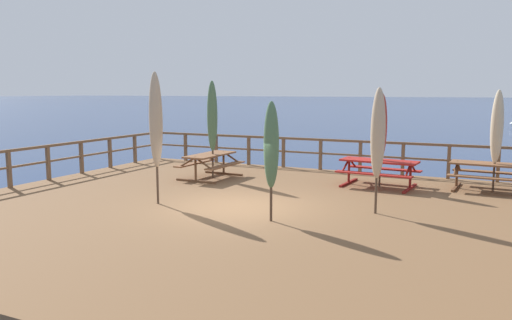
{
  "coord_description": "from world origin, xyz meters",
  "views": [
    {
      "loc": [
        5.28,
        -10.21,
        3.56
      ],
      "look_at": [
        0.0,
        0.95,
        1.85
      ],
      "focal_mm": 34.88,
      "sensor_mm": 36.0,
      "label": 1
    }
  ],
  "objects": [
    {
      "name": "ground_plane",
      "position": [
        0.0,
        0.0,
        0.0
      ],
      "size": [
        600.0,
        600.0,
        0.0
      ],
      "primitive_type": "plane",
      "color": "navy"
    },
    {
      "name": "wooden_deck",
      "position": [
        0.0,
        0.0,
        0.42
      ],
      "size": [
        14.18,
        12.66,
        0.85
      ],
      "primitive_type": "cube",
      "color": "brown",
      "rests_on": "ground"
    },
    {
      "name": "railing_waterside_far",
      "position": [
        0.0,
        6.18,
        1.58
      ],
      "size": [
        13.98,
        0.1,
        1.09
      ],
      "color": "brown",
      "rests_on": "wooden_deck"
    },
    {
      "name": "railing_side_left",
      "position": [
        -6.94,
        -0.0,
        1.58
      ],
      "size": [
        0.1,
        12.46,
        1.09
      ],
      "color": "brown",
      "rests_on": "wooden_deck"
    },
    {
      "name": "picnic_table_mid_centre",
      "position": [
        -2.62,
        3.11,
        1.41
      ],
      "size": [
        1.48,
        2.03,
        0.78
      ],
      "color": "brown",
      "rests_on": "wooden_deck"
    },
    {
      "name": "picnic_table_mid_right",
      "position": [
        2.46,
        3.97,
        1.41
      ],
      "size": [
        2.25,
        1.58,
        0.78
      ],
      "color": "maroon",
      "rests_on": "wooden_deck"
    },
    {
      "name": "picnic_table_front_left",
      "position": [
        5.4,
        4.63,
        1.41
      ],
      "size": [
        2.27,
        1.55,
        0.78
      ],
      "color": "brown",
      "rests_on": "wooden_deck"
    },
    {
      "name": "patio_umbrella_tall_back_left",
      "position": [
        -2.54,
        3.14,
        2.78
      ],
      "size": [
        0.32,
        0.32,
        3.04
      ],
      "color": "#4C3828",
      "rests_on": "wooden_deck"
    },
    {
      "name": "patio_umbrella_tall_back_right",
      "position": [
        2.49,
        3.97,
        2.54
      ],
      "size": [
        0.32,
        0.32,
        2.66
      ],
      "color": "#4C3828",
      "rests_on": "wooden_deck"
    },
    {
      "name": "patio_umbrella_tall_front",
      "position": [
        5.43,
        4.59,
        2.6
      ],
      "size": [
        0.32,
        0.32,
        2.76
      ],
      "color": "#4C3828",
      "rests_on": "wooden_deck"
    },
    {
      "name": "patio_umbrella_tall_mid_right",
      "position": [
        -1.93,
        -0.54,
        2.87
      ],
      "size": [
        0.32,
        0.32,
        3.18
      ],
      "color": "#4C3828",
      "rests_on": "wooden_deck"
    },
    {
      "name": "patio_umbrella_tall_mid_left",
      "position": [
        1.2,
        -0.85,
        2.45
      ],
      "size": [
        0.32,
        0.32,
        2.52
      ],
      "color": "#4C3828",
      "rests_on": "wooden_deck"
    },
    {
      "name": "patio_umbrella_short_mid",
      "position": [
        3.06,
        0.74,
        2.63
      ],
      "size": [
        0.32,
        0.32,
        2.8
      ],
      "color": "#4C3828",
      "rests_on": "wooden_deck"
    }
  ]
}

